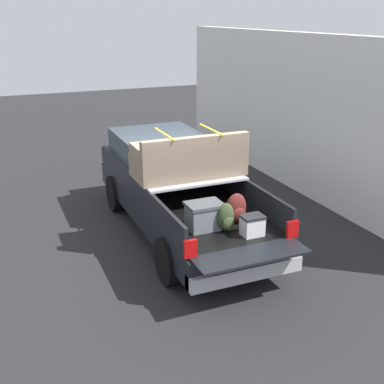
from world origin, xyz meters
name	(u,v)px	position (x,y,z in m)	size (l,w,h in m)	color
ground_plane	(181,233)	(0.00, 0.00, 0.00)	(40.00, 40.00, 0.00)	#262628
pickup_truck	(174,184)	(0.34, 0.00, 0.95)	(6.05, 2.06, 2.23)	black
building_facade	(291,110)	(1.93, -3.82, 1.92)	(11.34, 0.36, 3.83)	white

